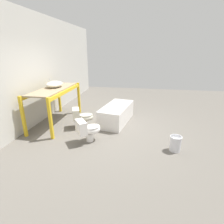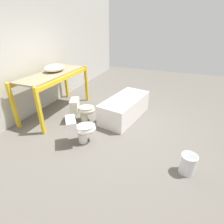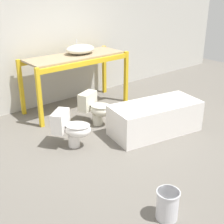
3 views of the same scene
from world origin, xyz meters
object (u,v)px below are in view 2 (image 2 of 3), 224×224
(sink_basin, at_px, (54,68))
(bathtub_main, at_px, (125,106))
(bucket_white, at_px, (188,164))
(toilet_near, at_px, (82,109))
(toilet_far, at_px, (81,129))

(sink_basin, height_order, bathtub_main, sink_basin)
(bucket_white, bearing_deg, bathtub_main, 46.98)
(bathtub_main, bearing_deg, sink_basin, 107.79)
(sink_basin, xyz_separation_m, bathtub_main, (0.23, -1.87, -0.87))
(sink_basin, height_order, bucket_white, sink_basin)
(sink_basin, relative_size, toilet_near, 0.89)
(bathtub_main, bearing_deg, toilet_far, 170.76)
(sink_basin, bearing_deg, toilet_far, -129.64)
(toilet_near, relative_size, bucket_white, 1.91)
(sink_basin, xyz_separation_m, toilet_near, (-0.34, -0.95, -0.86))
(bathtub_main, xyz_separation_m, bucket_white, (-1.45, -1.55, -0.12))
(toilet_near, bearing_deg, bucket_white, -132.19)
(sink_basin, distance_m, toilet_near, 1.32)
(bathtub_main, xyz_separation_m, toilet_far, (-1.37, 0.50, 0.02))
(bathtub_main, distance_m, toilet_near, 1.09)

